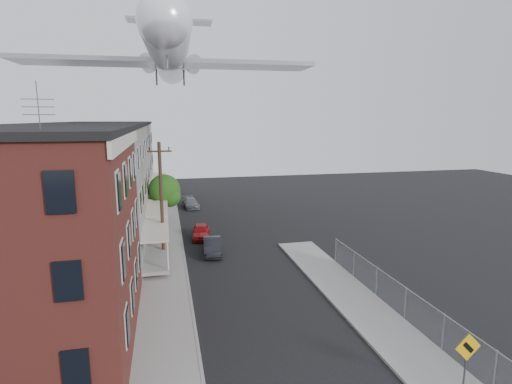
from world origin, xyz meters
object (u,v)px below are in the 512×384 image
car_near (201,231)px  car_far (191,203)px  utility_pole (161,199)px  warning_sign (467,356)px  airplane (169,54)px  car_mid (212,246)px  street_tree (166,192)px

car_near → car_far: bearing=97.2°
car_near → car_far: car_near is taller
utility_pole → car_near: bearing=53.9°
warning_sign → airplane: bearing=110.1°
car_mid → car_far: (-0.57, 17.43, -0.05)m
street_tree → car_far: (2.90, 7.53, -2.86)m
car_far → car_mid: bearing=-94.5°
warning_sign → street_tree: (-10.87, 28.95, 1.57)m
utility_pole → car_near: size_ratio=2.39×
warning_sign → car_near: warning_sign is taller
warning_sign → car_far: (-7.97, 36.48, -1.29)m
warning_sign → car_mid: (-7.40, 19.05, -1.24)m
street_tree → airplane: airplane is taller
car_mid → car_near: bearing=100.7°
street_tree → airplane: bearing=-60.4°
warning_sign → car_far: warning_sign is taller
car_near → car_mid: car_mid is taller
car_near → utility_pole: bearing=-119.2°
utility_pole → car_mid: (3.80, 0.02, -4.03)m
airplane → utility_pole: bearing=-97.9°
street_tree → car_far: size_ratio=1.27×
warning_sign → car_mid: size_ratio=0.72×
car_near → car_mid: (0.50, -4.50, 0.00)m
car_mid → airplane: 18.15m
warning_sign → utility_pole: bearing=120.5°
street_tree → airplane: (0.84, -1.48, 13.06)m
utility_pole → street_tree: size_ratio=1.73×
car_far → airplane: (-2.06, -9.01, 15.92)m
car_near → airplane: airplane is taller
car_mid → car_far: bearing=96.2°
warning_sign → airplane: size_ratio=0.10×
warning_sign → airplane: 32.70m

